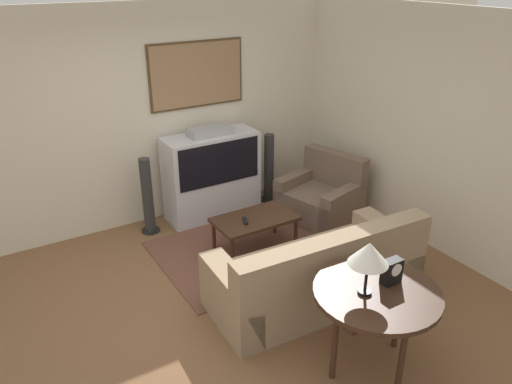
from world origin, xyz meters
TOP-DOWN VIEW (x-y plane):
  - ground_plane at (0.00, 0.00)m, footprint 12.00×12.00m
  - wall_back at (0.01, 2.13)m, footprint 12.00×0.10m
  - wall_right at (2.63, 0.00)m, footprint 0.06×12.00m
  - area_rug at (0.64, 0.74)m, footprint 1.94×1.59m
  - tv at (0.76, 1.77)m, footprint 1.21×0.49m
  - couch at (0.79, -0.44)m, footprint 2.12×0.97m
  - armchair at (1.95, 0.98)m, footprint 1.02×1.09m
  - coffee_table at (0.76, 0.69)m, footprint 0.94×0.54m
  - console_table at (0.62, -1.38)m, footprint 1.00×1.00m
  - table_lamp at (0.51, -1.34)m, footprint 0.31×0.31m
  - mantel_clock at (0.79, -1.34)m, footprint 0.16×0.10m
  - remote at (0.61, 0.66)m, footprint 0.10×0.17m
  - speaker_tower_left at (-0.12, 1.77)m, footprint 0.23×0.23m
  - speaker_tower_right at (1.64, 1.77)m, footprint 0.23×0.23m

SIDE VIEW (x-z plane):
  - ground_plane at x=0.00m, z-range 0.00..0.00m
  - area_rug at x=0.64m, z-range 0.00..0.01m
  - armchair at x=1.95m, z-range -0.14..0.69m
  - couch at x=0.79m, z-range -0.12..0.74m
  - coffee_table at x=0.76m, z-range 0.17..0.61m
  - remote at x=0.61m, z-range 0.44..0.46m
  - speaker_tower_left at x=-0.12m, z-range -0.03..0.95m
  - speaker_tower_right at x=1.64m, z-range -0.03..0.95m
  - tv at x=0.76m, z-range -0.03..1.18m
  - console_table at x=0.62m, z-range 0.31..1.06m
  - mantel_clock at x=0.79m, z-range 0.75..0.96m
  - table_lamp at x=0.51m, z-range 0.88..1.33m
  - wall_right at x=2.63m, z-range 0.00..2.70m
  - wall_back at x=0.01m, z-range 0.01..2.71m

